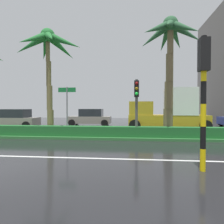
{
  "coord_description": "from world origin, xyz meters",
  "views": [
    {
      "loc": [
        4.69,
        -5.29,
        1.9
      ],
      "look_at": [
        3.21,
        9.47,
        1.54
      ],
      "focal_mm": 32.16,
      "sensor_mm": 36.0,
      "label": 1
    }
  ],
  "objects_px": {
    "palm_tree_centre": "(170,44)",
    "traffic_signal_foreground": "(203,79)",
    "car_in_traffic_second": "(90,118)",
    "palm_tree_centre_left": "(48,48)",
    "traffic_signal_median_right": "(137,97)",
    "car_in_traffic_leading": "(14,119)",
    "street_name_sign": "(67,104)",
    "box_truck_lead": "(168,111)"
  },
  "relations": [
    {
      "from": "palm_tree_centre",
      "to": "traffic_signal_foreground",
      "type": "distance_m",
      "value": 6.81
    },
    {
      "from": "car_in_traffic_second",
      "to": "palm_tree_centre_left",
      "type": "bearing_deg",
      "value": 81.9
    },
    {
      "from": "palm_tree_centre_left",
      "to": "traffic_signal_median_right",
      "type": "height_order",
      "value": "palm_tree_centre_left"
    },
    {
      "from": "car_in_traffic_leading",
      "to": "palm_tree_centre",
      "type": "bearing_deg",
      "value": 159.22
    },
    {
      "from": "traffic_signal_median_right",
      "to": "street_name_sign",
      "type": "bearing_deg",
      "value": 177.74
    },
    {
      "from": "palm_tree_centre_left",
      "to": "traffic_signal_median_right",
      "type": "xyz_separation_m",
      "value": [
        5.66,
        -0.67,
        -3.22
      ]
    },
    {
      "from": "street_name_sign",
      "to": "box_truck_lead",
      "type": "height_order",
      "value": "box_truck_lead"
    },
    {
      "from": "palm_tree_centre",
      "to": "traffic_signal_foreground",
      "type": "height_order",
      "value": "palm_tree_centre"
    },
    {
      "from": "car_in_traffic_second",
      "to": "box_truck_lead",
      "type": "height_order",
      "value": "box_truck_lead"
    },
    {
      "from": "car_in_traffic_second",
      "to": "palm_tree_centre",
      "type": "bearing_deg",
      "value": 129.21
    },
    {
      "from": "car_in_traffic_second",
      "to": "box_truck_lead",
      "type": "distance_m",
      "value": 8.01
    },
    {
      "from": "traffic_signal_foreground",
      "to": "box_truck_lead",
      "type": "xyz_separation_m",
      "value": [
        0.89,
        10.91,
        -1.2
      ]
    },
    {
      "from": "street_name_sign",
      "to": "box_truck_lead",
      "type": "bearing_deg",
      "value": 35.86
    },
    {
      "from": "car_in_traffic_second",
      "to": "car_in_traffic_leading",
      "type": "bearing_deg",
      "value": 26.09
    },
    {
      "from": "traffic_signal_median_right",
      "to": "traffic_signal_foreground",
      "type": "bearing_deg",
      "value": -72.11
    },
    {
      "from": "car_in_traffic_leading",
      "to": "traffic_signal_median_right",
      "type": "bearing_deg",
      "value": 153.82
    },
    {
      "from": "traffic_signal_median_right",
      "to": "street_name_sign",
      "type": "relative_size",
      "value": 1.13
    },
    {
      "from": "box_truck_lead",
      "to": "car_in_traffic_leading",
      "type": "bearing_deg",
      "value": -0.63
    },
    {
      "from": "palm_tree_centre",
      "to": "car_in_traffic_second",
      "type": "relative_size",
      "value": 1.66
    },
    {
      "from": "palm_tree_centre",
      "to": "box_truck_lead",
      "type": "height_order",
      "value": "palm_tree_centre"
    },
    {
      "from": "street_name_sign",
      "to": "car_in_traffic_leading",
      "type": "distance_m",
      "value": 8.54
    },
    {
      "from": "palm_tree_centre",
      "to": "traffic_signal_median_right",
      "type": "xyz_separation_m",
      "value": [
        -1.99,
        -0.47,
        -3.18
      ]
    },
    {
      "from": "street_name_sign",
      "to": "car_in_traffic_second",
      "type": "height_order",
      "value": "street_name_sign"
    },
    {
      "from": "box_truck_lead",
      "to": "palm_tree_centre",
      "type": "bearing_deg",
      "value": 81.15
    },
    {
      "from": "car_in_traffic_leading",
      "to": "car_in_traffic_second",
      "type": "distance_m",
      "value": 7.09
    },
    {
      "from": "street_name_sign",
      "to": "car_in_traffic_leading",
      "type": "xyz_separation_m",
      "value": [
        -6.66,
        5.2,
        -1.25
      ]
    },
    {
      "from": "car_in_traffic_leading",
      "to": "street_name_sign",
      "type": "bearing_deg",
      "value": 142.0
    },
    {
      "from": "palm_tree_centre_left",
      "to": "car_in_traffic_leading",
      "type": "xyz_separation_m",
      "value": [
        -5.25,
        4.7,
        -4.87
      ]
    },
    {
      "from": "traffic_signal_median_right",
      "to": "car_in_traffic_second",
      "type": "distance_m",
      "value": 9.77
    },
    {
      "from": "palm_tree_centre_left",
      "to": "car_in_traffic_second",
      "type": "height_order",
      "value": "palm_tree_centre_left"
    },
    {
      "from": "traffic_signal_median_right",
      "to": "car_in_traffic_leading",
      "type": "bearing_deg",
      "value": 153.82
    },
    {
      "from": "palm_tree_centre_left",
      "to": "box_truck_lead",
      "type": "height_order",
      "value": "palm_tree_centre_left"
    },
    {
      "from": "palm_tree_centre",
      "to": "traffic_signal_foreground",
      "type": "bearing_deg",
      "value": -91.4
    },
    {
      "from": "palm_tree_centre",
      "to": "traffic_signal_median_right",
      "type": "distance_m",
      "value": 3.78
    },
    {
      "from": "traffic_signal_median_right",
      "to": "traffic_signal_foreground",
      "type": "distance_m",
      "value": 5.99
    },
    {
      "from": "palm_tree_centre_left",
      "to": "box_truck_lead",
      "type": "xyz_separation_m",
      "value": [
        8.39,
        4.55,
        -4.15
      ]
    },
    {
      "from": "palm_tree_centre_left",
      "to": "palm_tree_centre",
      "type": "relative_size",
      "value": 0.96
    },
    {
      "from": "palm_tree_centre",
      "to": "car_in_traffic_second",
      "type": "height_order",
      "value": "palm_tree_centre"
    },
    {
      "from": "palm_tree_centre_left",
      "to": "box_truck_lead",
      "type": "bearing_deg",
      "value": 28.45
    },
    {
      "from": "palm_tree_centre_left",
      "to": "traffic_signal_median_right",
      "type": "relative_size",
      "value": 2.02
    },
    {
      "from": "palm_tree_centre_left",
      "to": "street_name_sign",
      "type": "height_order",
      "value": "palm_tree_centre_left"
    },
    {
      "from": "palm_tree_centre",
      "to": "car_in_traffic_leading",
      "type": "height_order",
      "value": "palm_tree_centre"
    }
  ]
}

